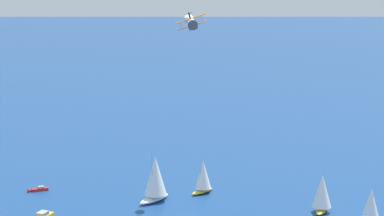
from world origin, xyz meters
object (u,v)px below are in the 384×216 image
sailboat_mid_cluster (203,176)px  wingwalker_lead (189,15)px  sailboat_inshore (155,178)px  sailboat_outer_ring_a (322,193)px  sailboat_ahead (371,213)px  motorboat_far_stbd (37,190)px  biplane_lead (192,24)px

sailboat_mid_cluster → wingwalker_lead: bearing=64.5°
sailboat_inshore → sailboat_outer_ring_a: size_ratio=1.25×
sailboat_inshore → sailboat_ahead: sailboat_inshore is taller
motorboat_far_stbd → sailboat_mid_cluster: size_ratio=0.56×
biplane_lead → sailboat_ahead: bearing=146.6°
sailboat_inshore → sailboat_mid_cluster: sailboat_inshore is taller
wingwalker_lead → motorboat_far_stbd: bearing=-43.0°
motorboat_far_stbd → sailboat_inshore: 34.16m
wingwalker_lead → sailboat_mid_cluster: bearing=-115.5°
motorboat_far_stbd → sailboat_outer_ring_a: sailboat_outer_ring_a is taller
sailboat_outer_ring_a → motorboat_far_stbd: bearing=-28.5°
motorboat_far_stbd → sailboat_ahead: 88.87m
motorboat_far_stbd → sailboat_inshore: bearing=149.9°
sailboat_inshore → sailboat_mid_cluster: bearing=-165.9°
biplane_lead → sailboat_outer_ring_a: bearing=172.3°
sailboat_mid_cluster → sailboat_outer_ring_a: 33.03m
sailboat_mid_cluster → sailboat_outer_ring_a: bearing=136.1°
motorboat_far_stbd → sailboat_ahead: bearing=141.7°
sailboat_inshore → sailboat_ahead: bearing=136.8°
motorboat_far_stbd → sailboat_outer_ring_a: (-66.82, 36.30, 4.53)m
wingwalker_lead → biplane_lead: bearing=168.9°
biplane_lead → wingwalker_lead: size_ratio=4.97×
motorboat_far_stbd → sailboat_inshore: sailboat_inshore is taller
motorboat_far_stbd → sailboat_inshore: size_ratio=0.42×
sailboat_ahead → motorboat_far_stbd: bearing=-38.3°
sailboat_ahead → biplane_lead: (34.83, -22.94, 40.80)m
sailboat_outer_ring_a → wingwalker_lead: bearing=-7.7°
sailboat_ahead → sailboat_outer_ring_a: sailboat_ahead is taller
motorboat_far_stbd → biplane_lead: bearing=137.4°
sailboat_inshore → wingwalker_lead: bearing=108.6°
sailboat_inshore → biplane_lead: size_ratio=1.81×
sailboat_mid_cluster → motorboat_far_stbd: bearing=-17.3°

